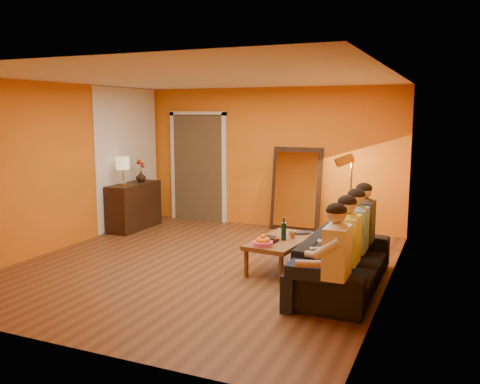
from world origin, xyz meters
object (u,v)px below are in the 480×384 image
at_px(person_far_left, 337,261).
at_px(person_far_right, 364,228).
at_px(person_mid_left, 347,249).
at_px(floor_lamp, 351,201).
at_px(mirror_frame, 296,189).
at_px(vase, 141,177).
at_px(person_mid_right, 356,238).
at_px(laptop, 301,234).
at_px(table_lamp, 123,171).
at_px(wine_bottle, 284,229).
at_px(tumbler, 292,235).
at_px(sofa, 344,261).
at_px(coffee_table, 281,254).
at_px(dog, 344,247).
at_px(sideboard, 134,206).

height_order(person_far_left, person_far_right, same).
bearing_deg(person_mid_left, floor_lamp, 100.35).
distance_m(person_mid_left, person_far_right, 1.10).
relative_size(mirror_frame, vase, 7.82).
xyz_separation_m(floor_lamp, person_mid_right, (0.46, -1.95, -0.11)).
relative_size(person_mid_left, laptop, 3.75).
height_order(person_far_right, vase, person_far_right).
relative_size(table_lamp, person_far_right, 0.42).
relative_size(table_lamp, person_mid_right, 0.42).
bearing_deg(person_mid_left, table_lamp, 157.64).
bearing_deg(person_far_left, person_mid_right, 90.00).
bearing_deg(wine_bottle, tumbler, 67.62).
xyz_separation_m(sofa, person_far_right, (0.13, 0.65, 0.29)).
relative_size(sofa, tumbler, 22.39).
xyz_separation_m(person_mid_right, vase, (-4.37, 1.80, 0.34)).
bearing_deg(person_far_left, coffee_table, 127.66).
bearing_deg(person_far_right, wine_bottle, -163.21).
relative_size(dog, wine_bottle, 2.37).
bearing_deg(sofa, wine_bottle, 69.11).
height_order(sideboard, wine_bottle, sideboard).
distance_m(person_mid_left, person_mid_right, 0.55).
relative_size(sideboard, vase, 6.07).
xyz_separation_m(coffee_table, person_far_left, (1.07, -1.39, 0.40)).
bearing_deg(coffee_table, sideboard, 164.84).
distance_m(coffee_table, tumbler, 0.31).
distance_m(sofa, dog, 0.53).
relative_size(mirror_frame, person_mid_right, 1.25).
relative_size(dog, vase, 3.78).
height_order(coffee_table, vase, vase).
relative_size(mirror_frame, coffee_table, 1.25).
xyz_separation_m(mirror_frame, dog, (1.35, -2.21, -0.39)).
distance_m(sideboard, person_mid_right, 4.64).
height_order(table_lamp, vase, table_lamp).
bearing_deg(coffee_table, dog, 14.33).
bearing_deg(sideboard, laptop, -14.61).
xyz_separation_m(person_mid_left, wine_bottle, (-1.02, 0.79, -0.03)).
relative_size(table_lamp, vase, 2.62).
height_order(table_lamp, person_mid_left, table_lamp).
distance_m(person_mid_left, wine_bottle, 1.29).
bearing_deg(person_far_left, dog, 98.66).
distance_m(sideboard, tumbler, 3.60).
height_order(mirror_frame, person_far_left, mirror_frame).
bearing_deg(mirror_frame, tumbler, -74.22).
distance_m(mirror_frame, sideboard, 3.01).
xyz_separation_m(person_mid_left, person_far_right, (0.00, 1.10, 0.00)).
bearing_deg(vase, laptop, -18.40).
xyz_separation_m(person_far_left, laptop, (-0.89, 1.74, -0.18)).
bearing_deg(laptop, wine_bottle, -142.79).
xyz_separation_m(person_mid_left, vase, (-4.37, 2.35, 0.34)).
relative_size(person_far_left, person_far_right, 1.00).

